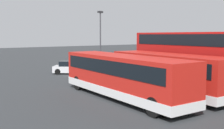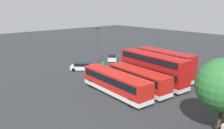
{
  "view_description": "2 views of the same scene",
  "coord_description": "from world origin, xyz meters",
  "px_view_note": "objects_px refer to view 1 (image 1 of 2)",
  "views": [
    {
      "loc": [
        16.84,
        25.43,
        4.32
      ],
      "look_at": [
        -0.82,
        2.24,
        1.18
      ],
      "focal_mm": 43.92,
      "sensor_mm": 36.0,
      "label": 1
    },
    {
      "loc": [
        24.88,
        33.14,
        11.69
      ],
      "look_at": [
        -0.5,
        4.08,
        1.78
      ],
      "focal_mm": 37.36,
      "sensor_mm": 36.0,
      "label": 2
    }
  ],
  "objects_px": {
    "car_small_green": "(124,61)",
    "bus_single_deck_fourth": "(122,75)",
    "bus_double_decker_second": "(193,58)",
    "lamp_post_tall": "(100,35)",
    "bus_single_deck_third": "(167,72)",
    "bus_double_decker_near_end": "(213,56)",
    "waste_bin_yellow": "(108,67)",
    "car_hatchback_silver": "(74,67)"
  },
  "relations": [
    {
      "from": "lamp_post_tall",
      "to": "bus_single_deck_fourth",
      "type": "bearing_deg",
      "value": 60.13
    },
    {
      "from": "bus_single_deck_fourth",
      "to": "car_hatchback_silver",
      "type": "height_order",
      "value": "bus_single_deck_fourth"
    },
    {
      "from": "bus_double_decker_near_end",
      "to": "waste_bin_yellow",
      "type": "relative_size",
      "value": 11.06
    },
    {
      "from": "bus_double_decker_second",
      "to": "car_small_green",
      "type": "xyz_separation_m",
      "value": [
        -5.31,
        -15.22,
        -1.75
      ]
    },
    {
      "from": "bus_single_deck_fourth",
      "to": "car_small_green",
      "type": "distance_m",
      "value": 19.39
    },
    {
      "from": "bus_double_decker_second",
      "to": "waste_bin_yellow",
      "type": "relative_size",
      "value": 12.66
    },
    {
      "from": "bus_double_decker_second",
      "to": "bus_single_deck_third",
      "type": "height_order",
      "value": "bus_double_decker_second"
    },
    {
      "from": "bus_single_deck_fourth",
      "to": "waste_bin_yellow",
      "type": "bearing_deg",
      "value": -122.42
    },
    {
      "from": "bus_double_decker_second",
      "to": "car_small_green",
      "type": "distance_m",
      "value": 16.21
    },
    {
      "from": "bus_single_deck_third",
      "to": "lamp_post_tall",
      "type": "bearing_deg",
      "value": -107.36
    },
    {
      "from": "bus_double_decker_near_end",
      "to": "bus_double_decker_second",
      "type": "height_order",
      "value": "same"
    },
    {
      "from": "bus_double_decker_second",
      "to": "bus_single_deck_third",
      "type": "distance_m",
      "value": 3.8
    },
    {
      "from": "bus_double_decker_second",
      "to": "bus_single_deck_third",
      "type": "xyz_separation_m",
      "value": [
        3.68,
        0.46,
        -0.83
      ]
    },
    {
      "from": "bus_double_decker_second",
      "to": "car_small_green",
      "type": "bearing_deg",
      "value": -109.24
    },
    {
      "from": "car_hatchback_silver",
      "to": "car_small_green",
      "type": "xyz_separation_m",
      "value": [
        -9.11,
        -2.09,
        -0.0
      ]
    },
    {
      "from": "bus_double_decker_near_end",
      "to": "waste_bin_yellow",
      "type": "height_order",
      "value": "bus_double_decker_near_end"
    },
    {
      "from": "bus_double_decker_second",
      "to": "bus_double_decker_near_end",
      "type": "bearing_deg",
      "value": -174.69
    },
    {
      "from": "bus_double_decker_near_end",
      "to": "waste_bin_yellow",
      "type": "distance_m",
      "value": 12.85
    },
    {
      "from": "car_small_green",
      "to": "waste_bin_yellow",
      "type": "height_order",
      "value": "car_small_green"
    },
    {
      "from": "lamp_post_tall",
      "to": "bus_double_decker_near_end",
      "type": "bearing_deg",
      "value": 98.42
    },
    {
      "from": "bus_single_deck_third",
      "to": "bus_single_deck_fourth",
      "type": "relative_size",
      "value": 0.89
    },
    {
      "from": "bus_double_decker_second",
      "to": "lamp_post_tall",
      "type": "distance_m",
      "value": 15.15
    },
    {
      "from": "car_small_green",
      "to": "bus_double_decker_near_end",
      "type": "bearing_deg",
      "value": 82.42
    },
    {
      "from": "waste_bin_yellow",
      "to": "bus_single_deck_fourth",
      "type": "bearing_deg",
      "value": 57.58
    },
    {
      "from": "lamp_post_tall",
      "to": "car_hatchback_silver",
      "type": "bearing_deg",
      "value": 20.65
    },
    {
      "from": "bus_double_decker_near_end",
      "to": "bus_single_deck_fourth",
      "type": "height_order",
      "value": "bus_double_decker_near_end"
    },
    {
      "from": "bus_double_decker_second",
      "to": "lamp_post_tall",
      "type": "relative_size",
      "value": 1.64
    },
    {
      "from": "lamp_post_tall",
      "to": "waste_bin_yellow",
      "type": "relative_size",
      "value": 7.73
    },
    {
      "from": "bus_double_decker_second",
      "to": "bus_single_deck_fourth",
      "type": "bearing_deg",
      "value": -3.45
    },
    {
      "from": "bus_single_deck_third",
      "to": "car_small_green",
      "type": "bearing_deg",
      "value": -119.82
    },
    {
      "from": "bus_double_decker_near_end",
      "to": "bus_single_deck_third",
      "type": "height_order",
      "value": "bus_double_decker_near_end"
    },
    {
      "from": "lamp_post_tall",
      "to": "waste_bin_yellow",
      "type": "height_order",
      "value": "lamp_post_tall"
    },
    {
      "from": "bus_single_deck_third",
      "to": "waste_bin_yellow",
      "type": "bearing_deg",
      "value": -107.96
    },
    {
      "from": "bus_single_deck_third",
      "to": "waste_bin_yellow",
      "type": "xyz_separation_m",
      "value": [
        -4.27,
        -13.17,
        -1.14
      ]
    },
    {
      "from": "bus_double_decker_near_end",
      "to": "car_small_green",
      "type": "height_order",
      "value": "bus_double_decker_near_end"
    },
    {
      "from": "car_small_green",
      "to": "bus_single_deck_fourth",
      "type": "bearing_deg",
      "value": 49.75
    },
    {
      "from": "bus_single_deck_fourth",
      "to": "lamp_post_tall",
      "type": "relative_size",
      "value": 1.61
    },
    {
      "from": "bus_single_deck_fourth",
      "to": "bus_double_decker_second",
      "type": "bearing_deg",
      "value": 176.55
    },
    {
      "from": "car_hatchback_silver",
      "to": "waste_bin_yellow",
      "type": "relative_size",
      "value": 4.86
    },
    {
      "from": "car_small_green",
      "to": "waste_bin_yellow",
      "type": "distance_m",
      "value": 5.35
    },
    {
      "from": "bus_double_decker_near_end",
      "to": "car_small_green",
      "type": "bearing_deg",
      "value": -97.58
    },
    {
      "from": "car_small_green",
      "to": "waste_bin_yellow",
      "type": "bearing_deg",
      "value": 27.97
    }
  ]
}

